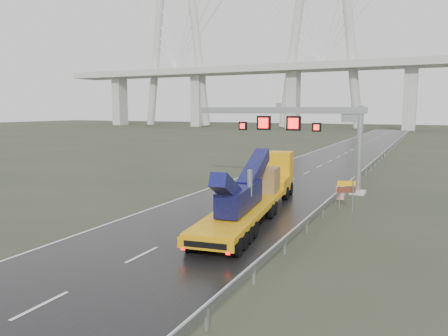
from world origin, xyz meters
The scene contains 7 objects.
ground centered at (0.00, 0.00, 0.00)m, with size 400.00×400.00×0.00m, color #2E3324.
road centered at (0.00, 40.00, 0.01)m, with size 11.00×200.00×0.02m, color black.
guardrail centered at (6.10, 30.00, 0.70)m, with size 0.20×140.00×1.40m, color gray, non-canonical shape.
sign_gantry centered at (2.10, 17.99, 5.61)m, with size 14.90×1.20×7.42m.
heavy_haul_truck centered at (1.76, 8.87, 1.63)m, with size 4.91×18.11×4.22m.
exit_sign_pair centered at (7.10, 11.42, 1.49)m, with size 1.16×0.54×2.13m.
striped_barrier centered at (6.00, 15.24, 0.51)m, with size 0.60×0.32×1.02m, color red.
Camera 1 is at (12.11, -18.39, 6.87)m, focal length 35.00 mm.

